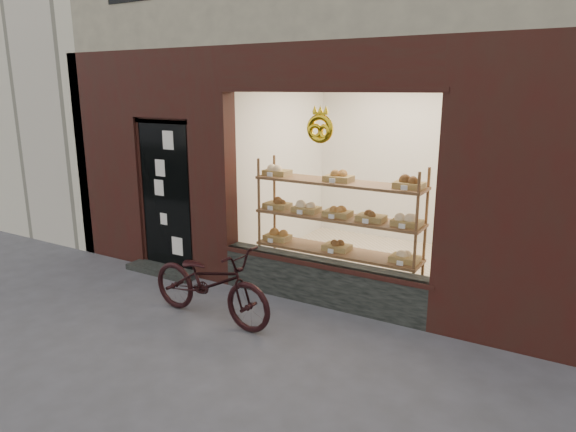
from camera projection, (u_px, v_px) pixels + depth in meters
The scene contains 4 objects.
ground at pixel (176, 371), 4.84m from camera, with size 90.00×90.00×0.00m, color #424346.
neighbor_left at pixel (33, 11), 13.08m from camera, with size 12.00×7.00×9.00m, color silver.
display_shelf at pixel (337, 229), 6.54m from camera, with size 2.20×0.45×1.70m.
bicycle at pixel (210, 282), 5.84m from camera, with size 0.59×1.70×0.89m, color black.
Camera 1 is at (3.12, -3.20, 2.60)m, focal length 32.00 mm.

